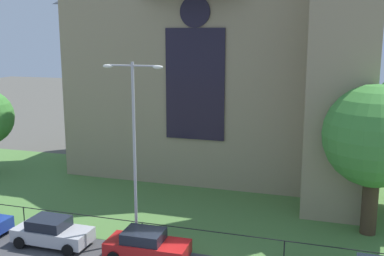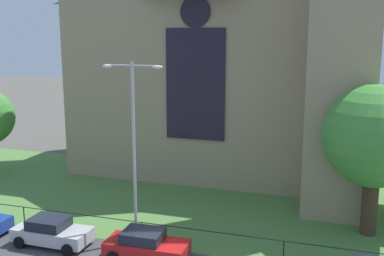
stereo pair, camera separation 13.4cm
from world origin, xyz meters
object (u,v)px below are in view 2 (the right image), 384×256
at_px(church_building, 224,47).
at_px(tree_right_near, 375,137).
at_px(streetlamp_near, 134,133).
at_px(parked_car_red, 146,245).
at_px(parked_car_silver, 52,232).

height_order(church_building, tree_right_near, church_building).
relative_size(streetlamp_near, parked_car_red, 2.31).
bearing_deg(streetlamp_near, church_building, 85.96).
bearing_deg(streetlamp_near, parked_car_silver, -157.33).
xyz_separation_m(tree_right_near, parked_car_silver, (-16.41, -6.73, -4.93)).
bearing_deg(tree_right_near, church_building, 137.10).
xyz_separation_m(tree_right_near, parked_car_red, (-10.89, -6.71, -4.93)).
relative_size(tree_right_near, parked_car_silver, 2.04).
height_order(tree_right_near, parked_car_red, tree_right_near).
bearing_deg(parked_car_silver, tree_right_near, 22.14).
xyz_separation_m(church_building, streetlamp_near, (-1.08, -15.34, -4.16)).
relative_size(church_building, parked_car_silver, 6.18).
distance_m(tree_right_near, parked_car_red, 13.70).
bearing_deg(parked_car_silver, parked_car_red, 0.08).
height_order(tree_right_near, parked_car_silver, tree_right_near).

